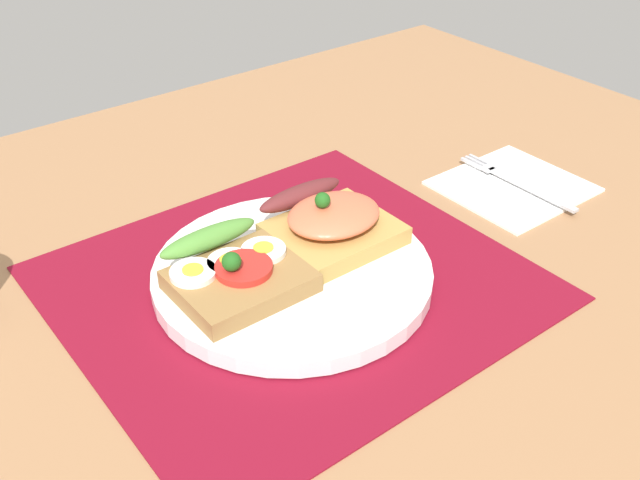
{
  "coord_description": "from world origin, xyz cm",
  "views": [
    {
      "loc": [
        -29.76,
        -42.22,
        38.88
      ],
      "look_at": [
        3.0,
        0.0,
        3.33
      ],
      "focal_mm": 41.65,
      "sensor_mm": 36.0,
      "label": 1
    }
  ],
  "objects_px": {
    "sandwich_salmon": "(330,222)",
    "fork": "(514,180)",
    "plate": "(293,274)",
    "sandwich_egg_tomato": "(234,271)",
    "napkin": "(513,185)"
  },
  "relations": [
    {
      "from": "sandwich_salmon",
      "to": "napkin",
      "type": "bearing_deg",
      "value": -5.36
    },
    {
      "from": "sandwich_egg_tomato",
      "to": "plate",
      "type": "bearing_deg",
      "value": -9.71
    },
    {
      "from": "sandwich_salmon",
      "to": "fork",
      "type": "xyz_separation_m",
      "value": [
        0.23,
        -0.02,
        -0.03
      ]
    },
    {
      "from": "plate",
      "to": "sandwich_salmon",
      "type": "relative_size",
      "value": 2.26
    },
    {
      "from": "napkin",
      "to": "fork",
      "type": "bearing_deg",
      "value": 34.33
    },
    {
      "from": "sandwich_salmon",
      "to": "napkin",
      "type": "distance_m",
      "value": 0.23
    },
    {
      "from": "plate",
      "to": "fork",
      "type": "bearing_deg",
      "value": -1.05
    },
    {
      "from": "plate",
      "to": "fork",
      "type": "relative_size",
      "value": 1.63
    },
    {
      "from": "sandwich_salmon",
      "to": "fork",
      "type": "distance_m",
      "value": 0.23
    },
    {
      "from": "sandwich_egg_tomato",
      "to": "sandwich_salmon",
      "type": "height_order",
      "value": "sandwich_salmon"
    },
    {
      "from": "sandwich_salmon",
      "to": "plate",
      "type": "bearing_deg",
      "value": -163.86
    },
    {
      "from": "plate",
      "to": "fork",
      "type": "xyz_separation_m",
      "value": [
        0.29,
        -0.01,
        -0.0
      ]
    },
    {
      "from": "sandwich_egg_tomato",
      "to": "fork",
      "type": "distance_m",
      "value": 0.34
    },
    {
      "from": "napkin",
      "to": "fork",
      "type": "relative_size",
      "value": 0.96
    },
    {
      "from": "sandwich_egg_tomato",
      "to": "fork",
      "type": "height_order",
      "value": "sandwich_egg_tomato"
    }
  ]
}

